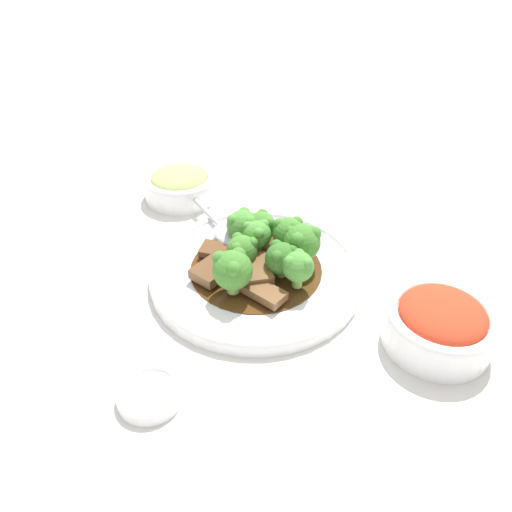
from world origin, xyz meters
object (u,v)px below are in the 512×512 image
object	(u,v)px
broccoli_floret_1	(289,233)
serving_spoon	(222,226)
beef_strip_3	(221,250)
broccoli_floret_7	(232,269)
sauce_dish	(153,396)
main_plate	(256,271)
broccoli_floret_5	(298,266)
beef_strip_1	(256,271)
broccoli_floret_3	(242,249)
side_bowl_kimchi	(440,322)
broccoli_floret_0	(282,258)
broccoli_floret_8	(243,225)
side_bowl_appetizer	(180,184)
broccoli_floret_6	(302,241)
beef_strip_0	(264,292)
broccoli_floret_2	(261,226)
broccoli_floret_4	(257,234)
beef_strip_2	(217,267)

from	to	relation	value
broccoli_floret_1	serving_spoon	distance (m)	0.10
serving_spoon	beef_strip_3	bearing A→B (deg)	31.44
broccoli_floret_7	sauce_dish	bearing A→B (deg)	1.70
main_plate	broccoli_floret_5	size ratio (longest dim) A/B	5.61
beef_strip_1	broccoli_floret_3	xyz separation A→B (m)	(-0.01, -0.02, 0.02)
side_bowl_kimchi	broccoli_floret_7	bearing A→B (deg)	-75.74
broccoli_floret_0	broccoli_floret_8	bearing A→B (deg)	-115.78
side_bowl_appetizer	beef_strip_3	bearing A→B (deg)	52.44
broccoli_floret_3	serving_spoon	world-z (taller)	broccoli_floret_3
side_bowl_appetizer	broccoli_floret_8	bearing A→B (deg)	63.82
broccoli_floret_6	broccoli_floret_8	world-z (taller)	broccoli_floret_6
beef_strip_0	broccoli_floret_7	bearing A→B (deg)	-74.19
side_bowl_kimchi	broccoli_floret_0	bearing A→B (deg)	-89.27
broccoli_floret_2	broccoli_floret_7	world-z (taller)	broccoli_floret_7
broccoli_floret_7	sauce_dish	xyz separation A→B (m)	(0.15, 0.00, -0.04)
beef_strip_3	broccoli_floret_5	distance (m)	0.11
broccoli_floret_5	broccoli_floret_6	bearing A→B (deg)	-160.37
broccoli_floret_0	broccoli_floret_4	size ratio (longest dim) A/B	0.97
beef_strip_1	beef_strip_2	bearing A→B (deg)	-71.61
beef_strip_1	serving_spoon	xyz separation A→B (m)	(-0.06, -0.09, -0.00)
main_plate	serving_spoon	xyz separation A→B (m)	(-0.04, -0.08, 0.02)
beef_strip_2	broccoli_floret_3	bearing A→B (deg)	140.56
broccoli_floret_1	broccoli_floret_3	distance (m)	0.06
beef_strip_1	side_bowl_appetizer	xyz separation A→B (m)	(-0.13, -0.20, -0.00)
serving_spoon	side_bowl_kimchi	size ratio (longest dim) A/B	1.92
beef_strip_3	beef_strip_1	bearing A→B (deg)	73.17
beef_strip_0	broccoli_floret_5	distance (m)	0.05
main_plate	broccoli_floret_7	size ratio (longest dim) A/B	4.86
main_plate	serving_spoon	size ratio (longest dim) A/B	1.19
broccoli_floret_4	side_bowl_appetizer	size ratio (longest dim) A/B	0.41
broccoli_floret_4	side_bowl_kimchi	bearing A→B (deg)	84.73
broccoli_floret_8	sauce_dish	size ratio (longest dim) A/B	0.71
beef_strip_3	broccoli_floret_4	size ratio (longest dim) A/B	1.23
main_plate	side_bowl_appetizer	distance (m)	0.23
broccoli_floret_3	sauce_dish	bearing A→B (deg)	5.47
broccoli_floret_2	broccoli_floret_6	bearing A→B (deg)	77.69
beef_strip_1	broccoli_floret_4	xyz separation A→B (m)	(-0.04, -0.02, 0.02)
beef_strip_2	serving_spoon	bearing A→B (deg)	-151.05
serving_spoon	broccoli_floret_1	bearing A→B (deg)	87.89
broccoli_floret_0	serving_spoon	xyz separation A→B (m)	(-0.04, -0.11, -0.02)
beef_strip_0	beef_strip_2	distance (m)	0.07
broccoli_floret_3	broccoli_floret_1	bearing A→B (deg)	141.23
beef_strip_3	side_bowl_kimchi	distance (m)	0.27
beef_strip_0	broccoli_floret_7	size ratio (longest dim) A/B	1.01
broccoli_floret_2	broccoli_floret_6	distance (m)	0.07
beef_strip_2	sauce_dish	bearing A→B (deg)	12.65
broccoli_floret_2	side_bowl_kimchi	xyz separation A→B (m)	(0.04, 0.24, -0.02)
broccoli_floret_0	broccoli_floret_7	distance (m)	0.06
broccoli_floret_4	serving_spoon	distance (m)	0.07
broccoli_floret_2	sauce_dish	xyz separation A→B (m)	(0.25, 0.02, -0.04)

